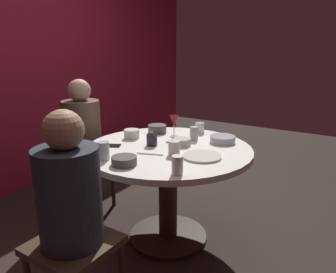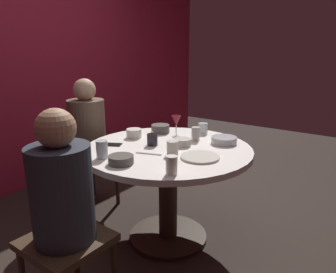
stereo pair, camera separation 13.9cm
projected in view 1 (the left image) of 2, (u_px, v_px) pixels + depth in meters
ground_plane at (168, 237)px, 2.49m from camera, size 8.00×8.00×0.00m
back_wall at (12, 62)px, 3.08m from camera, size 6.00×0.10×2.60m
dining_table at (168, 169)px, 2.34m from camera, size 1.21×1.21×0.74m
seated_diner_left at (69, 198)px, 1.57m from camera, size 0.40×0.40×1.16m
seated_diner_back at (82, 132)px, 2.76m from camera, size 0.40×0.40×1.19m
candle_holder at (152, 140)px, 2.32m from camera, size 0.08×0.08×0.11m
wine_glass at (174, 121)px, 2.53m from camera, size 0.08×0.08×0.18m
dinner_plate at (202, 156)px, 2.08m from camera, size 0.26×0.26×0.01m
cell_phone at (111, 146)px, 2.32m from camera, size 0.13×0.16×0.01m
bowl_serving_large at (223, 139)px, 2.41m from camera, size 0.19×0.19×0.05m
bowl_salad_center at (124, 161)px, 1.94m from camera, size 0.16×0.16×0.05m
bowl_small_white at (157, 129)px, 2.68m from camera, size 0.15×0.15×0.07m
bowl_sauce_side at (132, 134)px, 2.52m from camera, size 0.12×0.12×0.07m
bowl_rice_portion at (182, 142)px, 2.33m from camera, size 0.13×0.13×0.05m
cup_near_candle at (104, 151)px, 2.02m from camera, size 0.08×0.08×0.12m
cup_by_left_diner at (194, 133)px, 2.46m from camera, size 0.06×0.06×0.11m
cup_by_right_diner at (200, 128)px, 2.67m from camera, size 0.08×0.08×0.09m
cup_center_front at (174, 148)px, 2.12m from camera, size 0.08×0.08×0.10m
cup_far_edge at (177, 165)px, 1.79m from camera, size 0.07×0.07×0.11m
fork_near_plate at (150, 154)px, 2.13m from camera, size 0.08×0.17×0.01m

